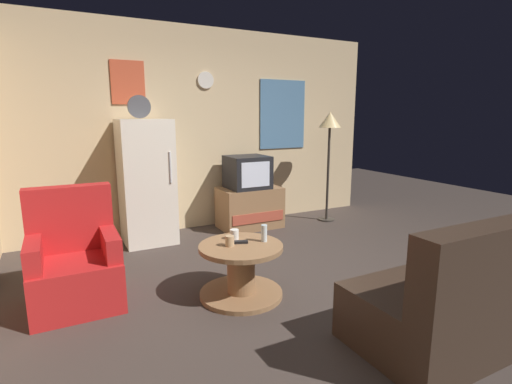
# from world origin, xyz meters

# --- Properties ---
(ground_plane) EXTENTS (12.00, 12.00, 0.00)m
(ground_plane) POSITION_xyz_m (0.00, 0.00, 0.00)
(ground_plane) COLOR #3D332D
(wall_with_art) EXTENTS (5.20, 0.12, 2.68)m
(wall_with_art) POSITION_xyz_m (0.01, 2.45, 1.35)
(wall_with_art) COLOR #D1B284
(wall_with_art) RESTS_ON ground_plane
(fridge) EXTENTS (0.60, 0.62, 1.77)m
(fridge) POSITION_xyz_m (-0.91, 2.07, 0.75)
(fridge) COLOR silver
(fridge) RESTS_ON ground_plane
(tv_stand) EXTENTS (0.84, 0.53, 0.56)m
(tv_stand) POSITION_xyz_m (0.48, 2.04, 0.28)
(tv_stand) COLOR #8E6642
(tv_stand) RESTS_ON ground_plane
(crt_tv) EXTENTS (0.54, 0.51, 0.44)m
(crt_tv) POSITION_xyz_m (0.44, 2.04, 0.78)
(crt_tv) COLOR black
(crt_tv) RESTS_ON tv_stand
(standing_lamp) EXTENTS (0.32, 0.32, 1.59)m
(standing_lamp) POSITION_xyz_m (1.66, 1.84, 1.36)
(standing_lamp) COLOR #332D28
(standing_lamp) RESTS_ON ground_plane
(coffee_table) EXTENTS (0.72, 0.72, 0.46)m
(coffee_table) POSITION_xyz_m (-0.53, 0.19, 0.23)
(coffee_table) COLOR #8E6642
(coffee_table) RESTS_ON ground_plane
(wine_glass) EXTENTS (0.05, 0.05, 0.15)m
(wine_glass) POSITION_xyz_m (-0.31, 0.18, 0.54)
(wine_glass) COLOR silver
(wine_glass) RESTS_ON coffee_table
(mug_ceramic_white) EXTENTS (0.08, 0.08, 0.09)m
(mug_ceramic_white) POSITION_xyz_m (-0.51, 0.36, 0.51)
(mug_ceramic_white) COLOR silver
(mug_ceramic_white) RESTS_ON coffee_table
(mug_ceramic_tan) EXTENTS (0.08, 0.08, 0.09)m
(mug_ceramic_tan) POSITION_xyz_m (-0.62, 0.21, 0.51)
(mug_ceramic_tan) COLOR tan
(mug_ceramic_tan) RESTS_ON coffee_table
(remote_control) EXTENTS (0.16, 0.09, 0.02)m
(remote_control) POSITION_xyz_m (-0.52, 0.23, 0.48)
(remote_control) COLOR black
(remote_control) RESTS_ON coffee_table
(armchair) EXTENTS (0.68, 0.68, 0.96)m
(armchair) POSITION_xyz_m (-1.80, 0.72, 0.34)
(armchair) COLOR red
(armchair) RESTS_ON ground_plane
(couch) EXTENTS (1.70, 0.80, 0.92)m
(couch) POSITION_xyz_m (0.65, -1.13, 0.31)
(couch) COLOR #38281E
(couch) RESTS_ON ground_plane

